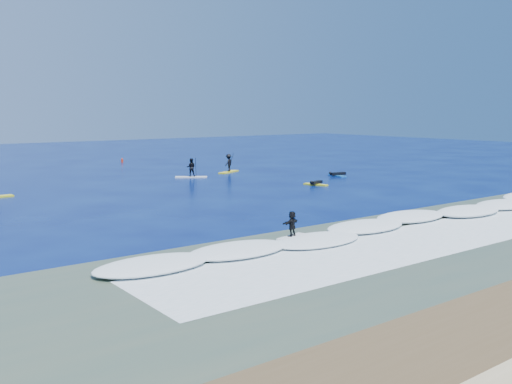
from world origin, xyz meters
TOP-DOWN VIEW (x-y plane):
  - ground at (0.00, 0.00)m, footprint 160.00×160.00m
  - shallow_water at (0.00, -14.00)m, footprint 90.00×13.00m
  - breaking_wave at (0.00, -10.00)m, footprint 40.00×6.00m
  - whitewater at (0.00, -13.00)m, footprint 34.00×5.00m
  - sup_paddler_center at (1.46, 15.09)m, footprint 2.76×2.21m
  - sup_paddler_right at (6.59, 16.62)m, footprint 2.95×2.06m
  - prone_paddler_near at (6.86, 4.48)m, footprint 1.60×2.11m
  - prone_paddler_far at (12.77, 7.95)m, footprint 1.77×2.29m
  - wave_surfer at (-7.72, -9.55)m, footprint 1.81×0.88m
  - marker_buoy at (2.66, 32.75)m, footprint 0.25×0.25m

SIDE VIEW (x-z plane):
  - ground at x=0.00m, z-range 0.00..0.00m
  - breaking_wave at x=0.00m, z-range -0.15..0.15m
  - whitewater at x=0.00m, z-range -0.01..0.01m
  - shallow_water at x=0.00m, z-range 0.00..0.01m
  - prone_paddler_near at x=6.86m, z-range -0.07..0.36m
  - prone_paddler_far at x=12.77m, z-range -0.07..0.39m
  - marker_buoy at x=2.66m, z-range -0.04..0.56m
  - wave_surfer at x=-7.72m, z-range 0.10..1.37m
  - sup_paddler_center at x=1.46m, z-range -0.25..1.75m
  - sup_paddler_right at x=6.59m, z-range -0.23..1.85m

